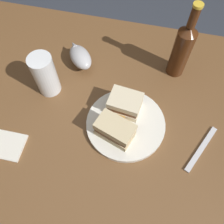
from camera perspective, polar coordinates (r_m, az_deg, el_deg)
name	(u,v)px	position (r m, az deg, el deg)	size (l,w,h in m)	color
ground_plane	(105,165)	(1.46, -1.79, -12.77)	(6.00, 6.00, 0.00)	#333842
dining_table	(103,144)	(1.12, -2.29, -7.88)	(1.28, 0.88, 0.70)	brown
plate	(126,124)	(0.76, 3.33, -2.90)	(0.26, 0.26, 0.02)	silver
sandwich_half_left	(125,104)	(0.76, 3.20, 2.08)	(0.11, 0.09, 0.06)	beige
sandwich_half_right	(115,130)	(0.71, 0.73, -4.40)	(0.13, 0.10, 0.07)	beige
potato_wedge_front	(116,124)	(0.74, 1.08, -3.01)	(0.05, 0.02, 0.02)	#B77F33
potato_wedge_middle	(116,118)	(0.75, 0.90, -1.54)	(0.06, 0.02, 0.02)	#B77F33
potato_wedge_back	(115,105)	(0.77, 0.81, 1.69)	(0.04, 0.02, 0.02)	#AD702D
potato_wedge_left_edge	(117,109)	(0.77, 1.31, 0.70)	(0.05, 0.02, 0.02)	#B77F33
potato_wedge_right_edge	(113,129)	(0.74, 0.28, -4.08)	(0.05, 0.02, 0.02)	gold
potato_wedge_stray	(108,123)	(0.75, -1.03, -2.65)	(0.05, 0.02, 0.02)	gold
pint_glass	(46,77)	(0.82, -15.75, 8.20)	(0.08, 0.08, 0.16)	white
gravy_boat	(80,57)	(0.89, -7.73, 13.14)	(0.13, 0.14, 0.07)	#B7B7BC
cider_bottle	(182,49)	(0.84, 16.67, 14.43)	(0.06, 0.06, 0.28)	#47230F
napkin	(6,145)	(0.81, -24.30, -7.35)	(0.11, 0.09, 0.01)	silver
fork	(201,149)	(0.79, 20.85, -8.37)	(0.18, 0.02, 0.01)	silver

